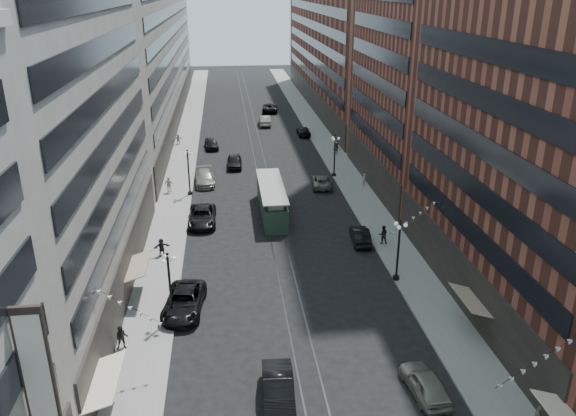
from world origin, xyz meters
name	(u,v)px	position (x,y,z in m)	size (l,w,h in m)	color
ground	(264,179)	(0.00, 60.00, 0.00)	(220.00, 220.00, 0.00)	black
sidewalk_west	(183,159)	(-11.00, 70.00, 0.07)	(4.00, 180.00, 0.15)	gray
sidewalk_east	(333,154)	(11.00, 70.00, 0.07)	(4.00, 180.00, 0.15)	gray
rail_west	(254,157)	(-0.70, 70.00, 0.01)	(0.12, 180.00, 0.02)	#2D2D33
rail_east	(264,157)	(0.70, 70.00, 0.01)	(0.12, 180.00, 0.02)	#2D2D33
building_west_mid	(55,125)	(-17.00, 33.00, 14.00)	(8.00, 36.00, 28.00)	#ACA899
building_west_far	(152,48)	(-17.00, 96.00, 13.00)	(8.00, 90.00, 26.00)	#ACA899
building_east_mid	(529,155)	(17.00, 28.00, 12.00)	(8.00, 30.00, 24.00)	brown
building_east_tower	(415,8)	(17.00, 56.00, 21.00)	(8.00, 26.00, 42.00)	brown
building_east_far	(332,46)	(17.00, 105.00, 12.00)	(8.00, 72.00, 24.00)	brown
lamppost_sw_far	(170,284)	(-9.20, 28.00, 3.10)	(1.03, 1.14, 5.52)	black
lamppost_sw_mid	(189,171)	(-9.20, 55.00, 3.10)	(1.03, 1.14, 5.52)	black
lamppost_se_far	(398,248)	(9.20, 32.00, 3.10)	(1.03, 1.14, 5.52)	black
lamppost_se_mid	(335,154)	(9.20, 60.00, 3.10)	(1.03, 1.14, 5.52)	black
streetcar	(272,201)	(0.00, 48.24, 1.52)	(2.63, 11.90, 3.29)	#263C2F
car_2	(184,302)	(-8.40, 29.18, 0.85)	(2.83, 6.13, 1.70)	black
car_4	(425,383)	(6.80, 18.02, 0.78)	(1.84, 4.57, 1.56)	gray
car_5	(278,391)	(-2.20, 18.24, 0.88)	(1.85, 5.32, 1.75)	black
pedestrian_2	(122,337)	(-12.32, 24.63, 1.04)	(0.86, 0.47, 1.78)	black
car_7	(202,216)	(-7.49, 46.26, 0.84)	(2.80, 6.07, 1.69)	black
car_8	(205,178)	(-7.52, 58.95, 0.83)	(2.33, 5.74, 1.67)	gray
car_9	(211,143)	(-6.93, 75.50, 0.81)	(1.91, 4.74, 1.62)	black
car_10	(360,235)	(7.94, 39.84, 0.75)	(1.58, 4.54, 1.49)	black
car_11	(322,181)	(6.93, 56.29, 0.70)	(2.32, 5.04, 1.40)	#65635A
car_12	(304,131)	(8.24, 81.93, 0.71)	(2.00, 4.91, 1.43)	black
car_13	(234,162)	(-3.66, 65.52, 0.84)	(1.99, 4.96, 1.69)	black
car_14	(265,120)	(2.36, 89.84, 0.88)	(1.87, 5.37, 1.77)	gray
pedestrian_5	(162,247)	(-10.99, 38.92, 0.98)	(1.54, 0.44, 1.66)	black
pedestrian_6	(169,185)	(-11.70, 55.98, 1.11)	(1.13, 0.51, 1.93)	beige
pedestrian_7	(383,234)	(9.97, 39.09, 1.09)	(0.91, 0.50, 1.87)	black
pedestrian_8	(364,180)	(12.07, 55.53, 0.98)	(0.60, 0.40, 1.66)	#ABA08E
pedestrian_9	(337,149)	(11.47, 69.83, 1.00)	(1.10, 0.45, 1.70)	black
car_extra_0	(270,107)	(4.23, 101.21, 0.87)	(2.89, 6.27, 1.74)	black
pedestrian_extra_0	(178,139)	(-12.13, 78.19, 0.94)	(1.47, 0.42, 1.59)	beige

